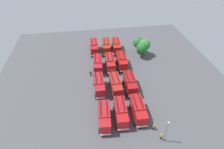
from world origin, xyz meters
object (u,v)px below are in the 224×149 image
fire_truck_10 (130,83)px  tree_1 (144,45)px  fire_truck_6 (116,84)px  traffic_cone_1 (123,55)px  tree_0 (138,42)px  fire_truck_1 (98,64)px  traffic_cone_2 (124,53)px  fire_truck_8 (116,46)px  firefighter_0 (154,127)px  fire_truck_0 (94,47)px  traffic_cone_0 (93,95)px  firefighter_3 (105,103)px  firefighter_4 (91,73)px  tree_2 (142,48)px  fire_truck_5 (110,63)px  fire_truck_11 (138,109)px  fire_truck_4 (106,46)px  lamppost (166,130)px  firefighter_2 (161,136)px  fire_truck_3 (104,116)px  firefighter_1 (128,62)px  fire_truck_7 (121,112)px  fire_truck_2 (99,85)px

fire_truck_10 → tree_1: bearing=152.1°
fire_truck_6 → traffic_cone_1: size_ratio=12.15×
fire_truck_10 → tree_0: 18.87m
fire_truck_10 → tree_0: size_ratio=1.25×
fire_truck_1 → traffic_cone_2: fire_truck_1 is taller
fire_truck_8 → firefighter_0: 32.69m
fire_truck_0 → traffic_cone_1: size_ratio=12.11×
fire_truck_6 → traffic_cone_0: 6.46m
firefighter_3 → tree_0: 26.67m
firefighter_4 → tree_2: size_ratio=0.30×
firefighter_0 → traffic_cone_2: bearing=128.3°
fire_truck_5 → fire_truck_11: (18.80, 3.66, 0.00)m
fire_truck_4 → lamppost: bearing=16.1°
firefighter_2 → firefighter_3: 14.59m
fire_truck_3 → firefighter_1: (-20.47, 9.98, -1.22)m
fire_truck_10 → fire_truck_11: 8.98m
fire_truck_3 → firefighter_4: (-16.81, -2.06, -1.26)m
fire_truck_0 → traffic_cone_1: fire_truck_0 is taller
fire_truck_8 → firefighter_3: size_ratio=4.29×
fire_truck_3 → firefighter_2: bearing=66.1°
fire_truck_4 → firefighter_4: fire_truck_4 is taller
lamppost → fire_truck_6: bearing=-155.7°
fire_truck_8 → firefighter_1: size_ratio=4.37×
fire_truck_10 → traffic_cone_0: size_ratio=12.72×
firefighter_2 → firefighter_4: 26.04m
traffic_cone_2 → fire_truck_7: bearing=-13.2°
firefighter_1 → traffic_cone_0: (11.86, -11.98, -0.65)m
tree_2 → traffic_cone_0: bearing=-48.0°
tree_0 → firefighter_1: bearing=-35.7°
tree_1 → fire_truck_8: bearing=-114.4°
fire_truck_3 → fire_truck_5: (-19.55, 4.11, 0.00)m
fire_truck_7 → firefighter_2: bearing=50.3°
fire_truck_6 → fire_truck_2: bearing=-99.5°
fire_truck_10 → fire_truck_8: bearing=-178.4°
fire_truck_11 → firefighter_1: (-19.71, 2.22, -1.22)m
fire_truck_1 → traffic_cone_1: (-6.71, 9.03, -1.85)m
traffic_cone_1 → fire_truck_6: bearing=-17.8°
fire_truck_4 → firefighter_2: bearing=15.8°
firefighter_0 → firefighter_3: size_ratio=1.00×
firefighter_2 → firefighter_1: bearing=17.4°
firefighter_4 → tree_0: tree_0 is taller
fire_truck_0 → traffic_cone_2: (2.53, 9.97, -1.80)m
fire_truck_11 → fire_truck_1: bearing=-157.9°
fire_truck_11 → tree_1: bearing=161.1°
firefighter_4 → traffic_cone_0: 8.23m
fire_truck_5 → lamppost: 26.73m
fire_truck_4 → firefighter_1: bearing=37.9°
fire_truck_2 → fire_truck_3: bearing=0.8°
fire_truck_2 → fire_truck_10: (0.48, 8.12, 0.00)m
tree_1 → firefighter_1: bearing=-53.0°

